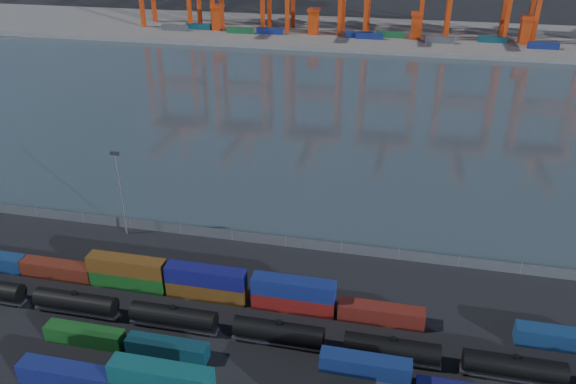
# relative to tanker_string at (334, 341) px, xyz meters

# --- Properties ---
(ground) EXTENTS (700.00, 700.00, 0.00)m
(ground) POSITION_rel_tanker_string_xyz_m (-12.17, -3.31, -2.03)
(ground) COLOR black
(ground) RESTS_ON ground
(harbor_water) EXTENTS (700.00, 700.00, 0.00)m
(harbor_water) POSITION_rel_tanker_string_xyz_m (-12.17, 101.69, -2.02)
(harbor_water) COLOR #2B373E
(harbor_water) RESTS_ON ground
(far_quay) EXTENTS (700.00, 70.00, 2.00)m
(far_quay) POSITION_rel_tanker_string_xyz_m (-12.17, 206.69, -1.03)
(far_quay) COLOR #514F4C
(far_quay) RESTS_ON ground
(container_row_mid) EXTENTS (140.75, 2.32, 4.95)m
(container_row_mid) POSITION_rel_tanker_string_xyz_m (-23.34, -5.39, -0.52)
(container_row_mid) COLOR #3E4143
(container_row_mid) RESTS_ON ground
(container_row_north) EXTENTS (142.58, 2.56, 5.46)m
(container_row_north) POSITION_rel_tanker_string_xyz_m (-17.54, 7.80, 0.02)
(container_row_north) COLOR navy
(container_row_north) RESTS_ON ground
(tanker_string) EXTENTS (121.65, 2.83, 4.04)m
(tanker_string) POSITION_rel_tanker_string_xyz_m (0.00, 0.00, 0.00)
(tanker_string) COLOR black
(tanker_string) RESTS_ON ground
(waterfront_fence) EXTENTS (160.12, 0.12, 2.20)m
(waterfront_fence) POSITION_rel_tanker_string_xyz_m (-12.17, 24.69, -1.02)
(waterfront_fence) COLOR #595B5E
(waterfront_fence) RESTS_ON ground
(yard_light_mast) EXTENTS (1.60, 0.40, 16.60)m
(yard_light_mast) POSITION_rel_tanker_string_xyz_m (-42.17, 22.69, 7.27)
(yard_light_mast) COLOR slate
(yard_light_mast) RESTS_ON ground
(quay_containers) EXTENTS (172.58, 10.99, 2.60)m
(quay_containers) POSITION_rel_tanker_string_xyz_m (-23.17, 192.15, 1.27)
(quay_containers) COLOR navy
(quay_containers) RESTS_ON far_quay
(straddle_carriers) EXTENTS (140.00, 7.00, 11.10)m
(straddle_carriers) POSITION_rel_tanker_string_xyz_m (-14.67, 196.69, 5.79)
(straddle_carriers) COLOR #BF350D
(straddle_carriers) RESTS_ON far_quay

